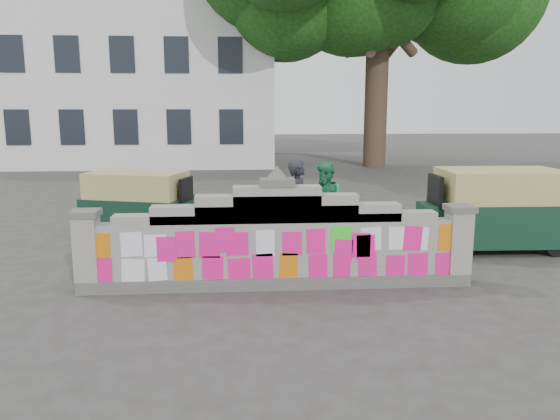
{
  "coord_description": "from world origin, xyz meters",
  "views": [
    {
      "loc": [
        -0.56,
        -8.58,
        2.93
      ],
      "look_at": [
        0.12,
        1.0,
        1.1
      ],
      "focal_mm": 35.0,
      "sensor_mm": 36.0,
      "label": 1
    }
  ],
  "objects_px": {
    "cyclist_bike": "(298,236)",
    "rickshaw_left": "(140,203)",
    "pedestrian": "(326,203)",
    "rickshaw_right": "(495,208)",
    "cyclist_rider": "(299,218)"
  },
  "relations": [
    {
      "from": "pedestrian",
      "to": "rickshaw_right",
      "type": "bearing_deg",
      "value": 40.11
    },
    {
      "from": "cyclist_bike",
      "to": "pedestrian",
      "type": "xyz_separation_m",
      "value": [
        0.74,
        1.49,
        0.37
      ]
    },
    {
      "from": "cyclist_bike",
      "to": "rickshaw_left",
      "type": "distance_m",
      "value": 4.14
    },
    {
      "from": "cyclist_bike",
      "to": "cyclist_rider",
      "type": "relative_size",
      "value": 1.12
    },
    {
      "from": "cyclist_rider",
      "to": "rickshaw_right",
      "type": "bearing_deg",
      "value": -59.84
    },
    {
      "from": "cyclist_bike",
      "to": "rickshaw_left",
      "type": "xyz_separation_m",
      "value": [
        -3.37,
        2.39,
        0.26
      ]
    },
    {
      "from": "cyclist_rider",
      "to": "pedestrian",
      "type": "xyz_separation_m",
      "value": [
        0.74,
        1.49,
        0.02
      ]
    },
    {
      "from": "cyclist_bike",
      "to": "rickshaw_left",
      "type": "height_order",
      "value": "rickshaw_left"
    },
    {
      "from": "rickshaw_left",
      "to": "cyclist_bike",
      "type": "bearing_deg",
      "value": -19.21
    },
    {
      "from": "pedestrian",
      "to": "rickshaw_left",
      "type": "xyz_separation_m",
      "value": [
        -4.11,
        0.9,
        -0.11
      ]
    },
    {
      "from": "cyclist_rider",
      "to": "cyclist_bike",
      "type": "bearing_deg",
      "value": 111.09
    },
    {
      "from": "cyclist_rider",
      "to": "pedestrian",
      "type": "distance_m",
      "value": 1.66
    },
    {
      "from": "cyclist_bike",
      "to": "rickshaw_left",
      "type": "relative_size",
      "value": 0.7
    },
    {
      "from": "cyclist_bike",
      "to": "rickshaw_right",
      "type": "relative_size",
      "value": 0.63
    },
    {
      "from": "rickshaw_left",
      "to": "rickshaw_right",
      "type": "bearing_deg",
      "value": 3.13
    }
  ]
}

